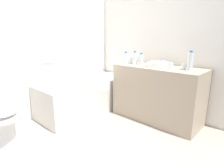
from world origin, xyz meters
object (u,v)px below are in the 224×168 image
toilet (1,117)px  water_bottle_1 (126,58)px  sink_faucet (164,63)px  water_bottle_0 (190,61)px  bathtub (85,95)px  sink_basin (158,64)px  drinking_glass_2 (183,67)px  drinking_glass_1 (130,60)px  water_bottle_2 (141,59)px  water_bottle_3 (135,58)px  drinking_glass_0 (170,66)px

toilet → water_bottle_1: (1.80, -0.46, 0.59)m
sink_faucet → water_bottle_0: size_ratio=0.59×
toilet → sink_faucet: (2.08, -1.02, 0.54)m
bathtub → sink_basin: bathtub is taller
drinking_glass_2 → water_bottle_0: bearing=-95.4°
sink_faucet → drinking_glass_1: 0.55m
drinking_glass_1 → drinking_glass_2: (-0.00, -0.90, -0.01)m
water_bottle_0 → water_bottle_1: water_bottle_0 is taller
water_bottle_1 → water_bottle_2: (0.08, -0.25, -0.01)m
drinking_glass_2 → water_bottle_2: bearing=89.1°
drinking_glass_1 → water_bottle_3: bearing=-99.3°
water_bottle_1 → drinking_glass_0: 0.79m
water_bottle_3 → drinking_glass_0: size_ratio=2.50×
bathtub → water_bottle_3: 1.06m
bathtub → water_bottle_2: size_ratio=8.62×
sink_faucet → water_bottle_3: 0.47m
water_bottle_1 → water_bottle_3: (0.06, -0.14, 0.01)m
toilet → water_bottle_2: water_bottle_2 is taller
water_bottle_0 → water_bottle_1: bearing=93.6°
water_bottle_0 → water_bottle_1: 1.03m
toilet → sink_basin: 2.21m
sink_basin → water_bottle_3: (-0.02, 0.41, 0.07)m
sink_basin → drinking_glass_1: 0.51m
bathtub → drinking_glass_1: (0.54, -0.55, 0.60)m
bathtub → drinking_glass_1: 0.98m
water_bottle_0 → drinking_glass_0: 0.26m
bathtub → water_bottle_1: (0.47, -0.51, 0.64)m
drinking_glass_0 → water_bottle_2: bearing=81.9°
sink_basin → drinking_glass_2: bearing=-91.4°
toilet → sink_basin: (1.89, -1.02, 0.54)m
bathtub → water_bottle_2: (0.55, -0.76, 0.63)m
sink_basin → drinking_glass_0: drinking_glass_0 is taller
water_bottle_2 → water_bottle_3: water_bottle_3 is taller
toilet → drinking_glass_2: 2.41m
water_bottle_1 → drinking_glass_2: size_ratio=2.57×
drinking_glass_0 → drinking_glass_2: 0.17m
sink_basin → drinking_glass_1: size_ratio=3.27×
water_bottle_0 → drinking_glass_1: 0.99m
drinking_glass_0 → water_bottle_3: bearing=85.4°
water_bottle_1 → water_bottle_3: water_bottle_3 is taller
bathtub → drinking_glass_2: bathtub is taller
water_bottle_0 → water_bottle_2: bearing=88.6°
toilet → bathtub: bearing=96.6°
sink_basin → water_bottle_2: bearing=89.6°
bathtub → drinking_glass_2: bearing=-69.5°
drinking_glass_1 → water_bottle_2: bearing=-87.5°
sink_basin → bathtub: bearing=117.4°
water_bottle_0 → drinking_glass_2: size_ratio=3.35×
water_bottle_3 → drinking_glass_1: size_ratio=2.12×
toilet → sink_faucet: size_ratio=4.51×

